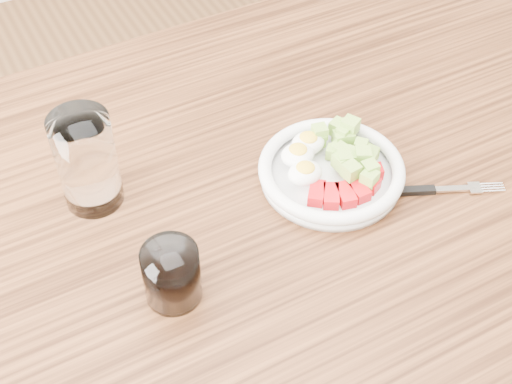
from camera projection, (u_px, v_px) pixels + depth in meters
dining_table at (265, 257)px, 1.01m from camera, size 1.50×0.90×0.77m
bowl at (331, 168)px, 0.97m from camera, size 0.20×0.20×0.05m
fork at (421, 190)px, 0.96m from camera, size 0.17×0.09×0.01m
water_glass at (87, 161)px, 0.91m from camera, size 0.08×0.08×0.14m
coffee_glass at (172, 275)px, 0.82m from camera, size 0.07×0.07×0.08m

